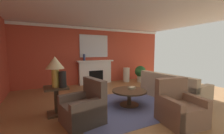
% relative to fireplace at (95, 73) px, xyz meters
% --- Properties ---
extents(ground_plane, '(9.23, 9.23, 0.00)m').
position_rel_fireplace_xyz_m(ground_plane, '(0.04, -3.05, -0.54)').
color(ground_plane, olive).
extents(wall_fireplace, '(7.70, 0.12, 2.73)m').
position_rel_fireplace_xyz_m(wall_fireplace, '(0.04, 0.21, 0.83)').
color(wall_fireplace, '#B7422D').
rests_on(wall_fireplace, ground_plane).
extents(ceiling_panel, '(7.70, 6.99, 0.06)m').
position_rel_fireplace_xyz_m(ceiling_panel, '(0.04, -2.75, 2.22)').
color(ceiling_panel, white).
extents(crown_moulding, '(7.70, 0.08, 0.12)m').
position_rel_fireplace_xyz_m(crown_moulding, '(0.04, 0.13, 2.11)').
color(crown_moulding, white).
extents(area_rug, '(3.20, 2.40, 0.01)m').
position_rel_fireplace_xyz_m(area_rug, '(-0.12, -3.20, -0.54)').
color(area_rug, '#4C517A').
rests_on(area_rug, ground_plane).
extents(fireplace, '(1.80, 0.35, 1.14)m').
position_rel_fireplace_xyz_m(fireplace, '(0.00, 0.00, 0.00)').
color(fireplace, white).
rests_on(fireplace, ground_plane).
extents(mantel_mirror, '(1.42, 0.04, 1.07)m').
position_rel_fireplace_xyz_m(mantel_mirror, '(-0.00, 0.12, 1.28)').
color(mantel_mirror, silver).
extents(sofa, '(1.03, 2.15, 0.85)m').
position_rel_fireplace_xyz_m(sofa, '(1.46, -3.31, -0.24)').
color(sofa, tan).
rests_on(sofa, ground_plane).
extents(armchair_near_window, '(0.94, 0.94, 0.95)m').
position_rel_fireplace_xyz_m(armchair_near_window, '(-1.59, -3.61, -0.23)').
color(armchair_near_window, brown).
rests_on(armchair_near_window, ground_plane).
extents(armchair_facing_fireplace, '(0.90, 0.90, 0.95)m').
position_rel_fireplace_xyz_m(armchair_facing_fireplace, '(0.28, -4.57, -0.23)').
color(armchair_facing_fireplace, brown).
rests_on(armchair_facing_fireplace, ground_plane).
extents(coffee_table, '(1.00, 1.00, 0.45)m').
position_rel_fireplace_xyz_m(coffee_table, '(-0.12, -3.20, -0.21)').
color(coffee_table, '#3D2D1E').
rests_on(coffee_table, ground_plane).
extents(side_table, '(0.56, 0.56, 0.70)m').
position_rel_fireplace_xyz_m(side_table, '(-2.08, -2.90, -0.14)').
color(side_table, '#3D2D1E').
rests_on(side_table, ground_plane).
extents(table_lamp, '(0.44, 0.44, 0.75)m').
position_rel_fireplace_xyz_m(table_lamp, '(-2.08, -2.90, 0.68)').
color(table_lamp, '#B28E38').
rests_on(table_lamp, side_table).
extents(vase_tall_corner, '(0.34, 0.34, 0.73)m').
position_rel_fireplace_xyz_m(vase_tall_corner, '(1.60, -0.30, -0.18)').
color(vase_tall_corner, beige).
rests_on(vase_tall_corner, ground_plane).
extents(vase_mantel_left, '(0.11, 0.11, 0.31)m').
position_rel_fireplace_xyz_m(vase_mantel_left, '(-0.55, -0.05, 0.75)').
color(vase_mantel_left, navy).
rests_on(vase_mantel_left, fireplace).
extents(vase_on_side_table, '(0.17, 0.17, 0.39)m').
position_rel_fireplace_xyz_m(vase_on_side_table, '(-1.93, -3.02, 0.35)').
color(vase_on_side_table, black).
rests_on(vase_on_side_table, side_table).
extents(book_red_cover, '(0.23, 0.20, 0.05)m').
position_rel_fireplace_xyz_m(book_red_cover, '(0.05, -3.07, -0.07)').
color(book_red_cover, tan).
rests_on(book_red_cover, coffee_table).
extents(potted_plant, '(0.56, 0.56, 0.83)m').
position_rel_fireplace_xyz_m(potted_plant, '(2.20, -0.69, -0.05)').
color(potted_plant, '#BCB29E').
rests_on(potted_plant, ground_plane).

